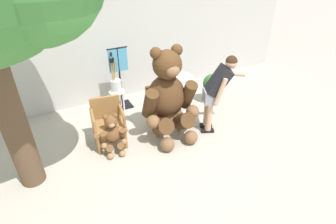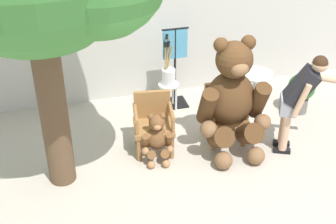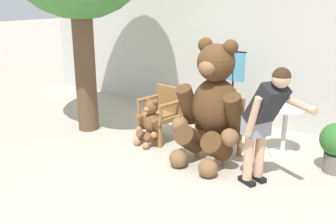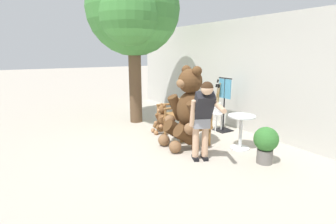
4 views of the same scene
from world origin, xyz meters
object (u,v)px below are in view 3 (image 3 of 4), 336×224
object	(u,v)px
wooden_chair_left	(162,112)
round_side_table	(285,126)
wooden_chair_right	(221,125)
teddy_bear_large	(213,104)
brush_bucket	(222,93)
person_visitor	(265,116)
white_stool	(221,109)
clothing_display_stand	(232,88)
teddy_bear_small	(150,122)

from	to	relation	value
wooden_chair_left	round_side_table	size ratio (longest dim) A/B	1.19
round_side_table	wooden_chair_right	bearing A→B (deg)	-142.60
wooden_chair_right	round_side_table	size ratio (longest dim) A/B	1.19
teddy_bear_large	brush_bucket	xyz separation A→B (m)	(-0.56, 1.32, -0.20)
wooden_chair_right	brush_bucket	size ratio (longest dim) A/B	1.00
person_visitor	white_stool	size ratio (longest dim) A/B	3.29
wooden_chair_left	person_visitor	distance (m)	2.05
wooden_chair_right	clothing_display_stand	world-z (taller)	clothing_display_stand
teddy_bear_small	white_stool	distance (m)	1.43
wooden_chair_right	round_side_table	distance (m)	0.92
wooden_chair_right	round_side_table	world-z (taller)	wooden_chair_right
teddy_bear_small	person_visitor	size ratio (longest dim) A/B	0.49
wooden_chair_left	person_visitor	size ratio (longest dim) A/B	0.57
wooden_chair_left	person_visitor	bearing A→B (deg)	-16.04
teddy_bear_large	white_stool	bearing A→B (deg)	113.04
clothing_display_stand	teddy_bear_large	bearing A→B (deg)	-73.65
wooden_chair_left	teddy_bear_large	world-z (taller)	teddy_bear_large
teddy_bear_small	clothing_display_stand	bearing A→B (deg)	65.49
person_visitor	brush_bucket	distance (m)	2.16
wooden_chair_left	white_stool	bearing A→B (deg)	64.13
wooden_chair_left	wooden_chair_right	world-z (taller)	same
wooden_chair_right	teddy_bear_large	distance (m)	0.47
white_stool	clothing_display_stand	distance (m)	0.41
white_stool	brush_bucket	world-z (taller)	brush_bucket
wooden_chair_right	clothing_display_stand	bearing A→B (deg)	110.13
wooden_chair_right	white_stool	bearing A→B (deg)	118.43
wooden_chair_right	teddy_bear_large	size ratio (longest dim) A/B	0.50
brush_bucket	round_side_table	size ratio (longest dim) A/B	1.19
wooden_chair_left	brush_bucket	bearing A→B (deg)	64.31
white_stool	wooden_chair_left	bearing A→B (deg)	-115.87
teddy_bear_large	wooden_chair_left	bearing A→B (deg)	165.68
white_stool	person_visitor	bearing A→B (deg)	-48.54
teddy_bear_large	clothing_display_stand	xyz separation A→B (m)	(-0.42, 1.44, -0.12)
wooden_chair_left	brush_bucket	world-z (taller)	brush_bucket
wooden_chair_left	brush_bucket	size ratio (longest dim) A/B	1.00
clothing_display_stand	round_side_table	bearing A→B (deg)	-27.71
wooden_chair_left	white_stool	xyz separation A→B (m)	(0.51, 1.05, -0.11)
teddy_bear_large	teddy_bear_small	world-z (taller)	teddy_bear_large
wooden_chair_right	clothing_display_stand	xyz separation A→B (m)	(-0.43, 1.17, 0.26)
wooden_chair_left	person_visitor	xyz separation A→B (m)	(1.92, -0.55, 0.44)
teddy_bear_small	person_visitor	bearing A→B (deg)	-7.99
person_visitor	brush_bucket	bearing A→B (deg)	131.44
white_stool	wooden_chair_right	bearing A→B (deg)	-61.57
person_visitor	round_side_table	distance (m)	1.21
teddy_bear_small	round_side_table	bearing A→B (deg)	24.78
round_side_table	clothing_display_stand	world-z (taller)	clothing_display_stand
wooden_chair_left	clothing_display_stand	distance (m)	1.36
teddy_bear_large	clothing_display_stand	distance (m)	1.51
round_side_table	teddy_bear_large	bearing A→B (deg)	-131.49
wooden_chair_right	teddy_bear_large	bearing A→B (deg)	-91.09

